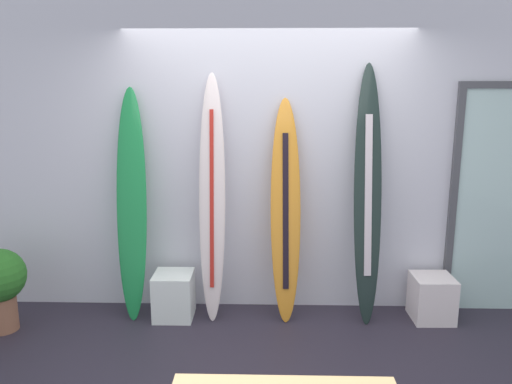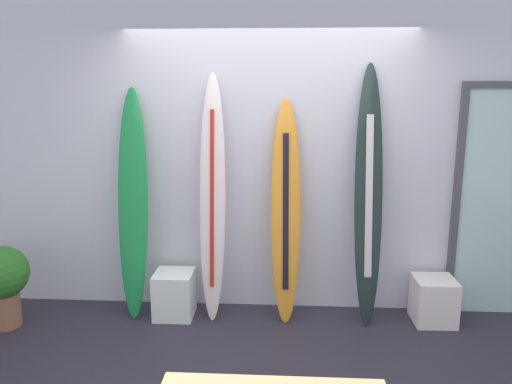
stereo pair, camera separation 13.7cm
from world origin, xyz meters
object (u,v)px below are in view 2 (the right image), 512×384
Objects in this scene: surfboard_sunset at (286,211)px; display_block_center at (434,300)px; surfboard_emerald at (133,204)px; surfboard_charcoal at (368,198)px; potted_plant at (2,279)px; display_block_left at (174,294)px; surfboard_ivory at (213,201)px.

surfboard_sunset reaches higher than display_block_center.
surfboard_emerald is 1.05× the size of surfboard_sunset.
potted_plant is (-3.09, -0.34, -0.66)m from surfboard_charcoal.
potted_plant is at bearing -171.73° from surfboard_sunset.
display_block_left is 2.28m from display_block_center.
surfboard_sunset is (1.33, 0.01, -0.05)m from surfboard_emerald.
surfboard_ivory is (0.70, -0.00, 0.04)m from surfboard_emerald.
surfboard_charcoal is 1.90m from display_block_left.
surfboard_ivory is at bearing 9.42° from display_block_left.
surfboard_charcoal is at bearing -0.06° from surfboard_emerald.
surfboard_ivory is 1.89m from potted_plant.
display_block_center is (1.30, -0.05, -0.77)m from surfboard_sunset.
display_block_left is at bearing -179.46° from display_block_center.
surfboard_charcoal is at bearing 1.93° from display_block_left.
display_block_center is (1.93, -0.04, -0.86)m from surfboard_ivory.
surfboard_sunset is at bearing 177.95° from display_block_center.
surfboard_emerald reaches higher than potted_plant.
surfboard_ivory is 1.11× the size of surfboard_sunset.
surfboard_ivory is at bearing 10.88° from potted_plant.
surfboard_emerald is 0.95× the size of surfboard_ivory.
surfboard_charcoal is 5.45× the size of display_block_left.
surfboard_emerald is at bearing 170.47° from display_block_left.
surfboard_ivory is at bearing 179.94° from surfboard_charcoal.
surfboard_ivory is 0.92m from display_block_left.
surfboard_emerald is 1.34m from surfboard_sunset.
surfboard_ivory is 1.33m from surfboard_charcoal.
display_block_center is at bearing -3.37° from surfboard_charcoal.
display_block_center is (2.63, -0.04, -0.81)m from surfboard_emerald.
potted_plant reaches higher than display_block_left.
surfboard_emerald reaches higher than display_block_left.
surfboard_charcoal reaches higher than surfboard_emerald.
display_block_left is at bearing 11.24° from potted_plant.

